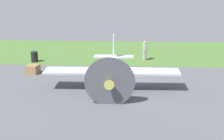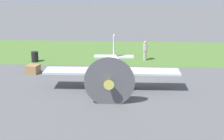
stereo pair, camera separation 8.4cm
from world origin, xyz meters
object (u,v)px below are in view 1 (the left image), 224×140
Objects in this scene: airplane_lead at (112,68)px; supply_crate at (33,69)px; fuel_drum at (34,57)px; ground_crew_chief at (145,50)px.

airplane_lead is 9.81× the size of supply_crate.
fuel_drum is 1.00× the size of supply_crate.
airplane_lead reaches higher than supply_crate.
fuel_drum is at bearing -76.35° from supply_crate.
ground_crew_chief is at bearing -151.73° from supply_crate.
supply_crate is at bearing 103.65° from fuel_drum.
ground_crew_chief is 9.88m from supply_crate.
ground_crew_chief is (-2.44, -7.73, -0.41)m from airplane_lead.
airplane_lead is at bearing 137.18° from fuel_drum.
airplane_lead reaches higher than fuel_drum.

